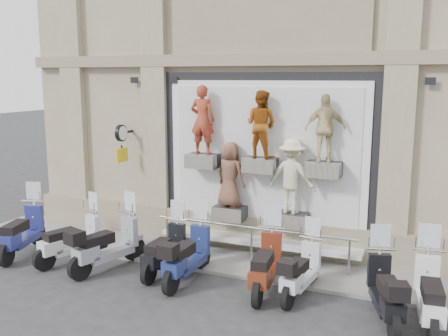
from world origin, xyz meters
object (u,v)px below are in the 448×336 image
at_px(scooter_c, 107,234).
at_px(scooter_d, 165,240).
at_px(scooter_g, 302,261).
at_px(guard_rail, 252,245).
at_px(scooter_a, 21,222).
at_px(scooter_f, 266,253).
at_px(scooter_i, 431,281).
at_px(scooter_h, 386,279).
at_px(scooter_e, 187,244).
at_px(scooter_b, 71,230).
at_px(clock_sign_bracket, 122,138).

xyz_separation_m(scooter_c, scooter_d, (1.31, 0.34, -0.09)).
bearing_deg(scooter_g, guard_rail, 146.40).
height_order(scooter_a, scooter_f, scooter_a).
bearing_deg(scooter_d, scooter_i, -2.71).
bearing_deg(scooter_h, scooter_e, 159.73).
distance_m(scooter_a, scooter_b, 1.48).
distance_m(scooter_c, scooter_f, 3.75).
bearing_deg(guard_rail, scooter_i, -22.75).
bearing_deg(scooter_f, scooter_e, 178.26).
relative_size(clock_sign_bracket, scooter_a, 0.48).
relative_size(scooter_e, scooter_f, 1.00).
distance_m(scooter_a, scooter_i, 9.49).
height_order(guard_rail, scooter_d, scooter_d).
bearing_deg(scooter_g, scooter_d, -173.23).
xyz_separation_m(scooter_a, scooter_i, (9.49, -0.01, -0.01)).
height_order(clock_sign_bracket, scooter_e, clock_sign_bracket).
relative_size(clock_sign_bracket, scooter_d, 0.53).
bearing_deg(clock_sign_bracket, scooter_c, -65.64).
bearing_deg(scooter_e, scooter_f, 5.20).
distance_m(scooter_c, scooter_e, 2.00).
bearing_deg(scooter_h, scooter_c, 161.96).
relative_size(scooter_c, scooter_i, 1.01).
height_order(scooter_b, scooter_f, scooter_f).
xyz_separation_m(scooter_b, scooter_h, (7.27, -0.18, 0.01)).
bearing_deg(guard_rail, scooter_d, -141.28).
xyz_separation_m(clock_sign_bracket, scooter_f, (4.70, -1.86, -1.95)).
distance_m(scooter_c, scooter_g, 4.50).
height_order(clock_sign_bracket, scooter_b, clock_sign_bracket).
bearing_deg(scooter_c, clock_sign_bracket, 130.99).
height_order(clock_sign_bracket, scooter_g, clock_sign_bracket).
bearing_deg(scooter_h, scooter_i, -9.68).
bearing_deg(scooter_h, scooter_g, 148.28).
relative_size(scooter_e, scooter_g, 1.11).
height_order(scooter_c, scooter_f, scooter_c).
bearing_deg(scooter_e, scooter_c, -175.68).
bearing_deg(scooter_h, guard_rail, 134.29).
bearing_deg(scooter_f, clock_sign_bracket, 152.18).
bearing_deg(scooter_a, scooter_b, -12.62).
height_order(scooter_e, scooter_i, scooter_i).
xyz_separation_m(guard_rail, scooter_d, (-1.63, -1.31, 0.32)).
bearing_deg(scooter_b, scooter_i, 18.54).
height_order(scooter_a, scooter_g, scooter_a).
relative_size(scooter_b, scooter_d, 1.04).
relative_size(scooter_a, scooter_g, 1.14).
bearing_deg(scooter_h, scooter_f, 154.21).
distance_m(clock_sign_bracket, scooter_b, 2.86).
xyz_separation_m(scooter_d, scooter_i, (5.60, -0.35, 0.08)).
bearing_deg(scooter_d, guard_rail, 39.63).
bearing_deg(scooter_b, scooter_d, 25.55).
xyz_separation_m(clock_sign_bracket, scooter_g, (5.44, -1.79, -2.04)).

